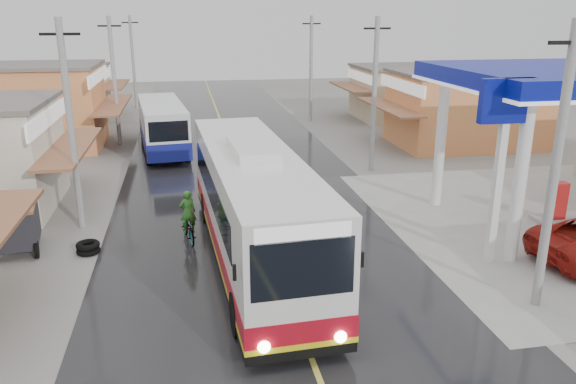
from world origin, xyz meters
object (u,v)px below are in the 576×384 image
at_px(cyclist, 189,224).
at_px(tricycle_far, 49,166).
at_px(tyre_stack, 88,248).
at_px(tricycle_near, 17,225).
at_px(second_bus, 162,126).
at_px(coach_bus, 253,205).

height_order(cyclist, tricycle_far, cyclist).
distance_m(tricycle_far, tyre_stack, 9.88).
xyz_separation_m(cyclist, tyre_stack, (-3.53, -0.54, -0.45)).
relative_size(cyclist, tricycle_near, 0.88).
xyz_separation_m(second_bus, cyclist, (1.31, -14.82, -0.95)).
bearing_deg(tricycle_near, cyclist, -10.73).
relative_size(second_bus, cyclist, 4.58).
relative_size(cyclist, tricycle_far, 0.94).
bearing_deg(tricycle_near, tricycle_far, 85.59).
bearing_deg(second_bus, tricycle_near, -113.85).
relative_size(second_bus, tyre_stack, 11.09).
height_order(second_bus, tricycle_far, second_bus).
xyz_separation_m(second_bus, tyre_stack, (-2.22, -15.36, -1.40)).
height_order(coach_bus, tricycle_near, coach_bus).
bearing_deg(coach_bus, tricycle_far, 126.07).
distance_m(coach_bus, tricycle_near, 8.52).
distance_m(tricycle_near, tyre_stack, 2.66).
distance_m(second_bus, tricycle_near, 15.38).
bearing_deg(tricycle_far, coach_bus, -64.82).
xyz_separation_m(tricycle_near, tricycle_far, (-0.70, 8.63, -0.09)).
bearing_deg(second_bus, coach_bus, -84.57).
xyz_separation_m(coach_bus, tricycle_far, (-8.85, 10.92, -1.08)).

